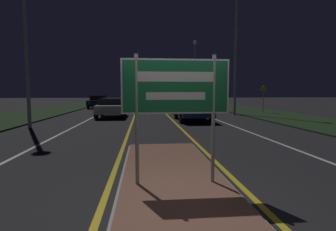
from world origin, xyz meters
name	(u,v)px	position (x,y,z in m)	size (l,w,h in m)	color
ground_plane	(183,210)	(0.00, 0.00, 0.00)	(160.00, 160.00, 0.00)	#232326
median_island	(175,186)	(0.00, 0.94, 0.04)	(2.16, 7.64, 0.10)	#999993
verge_left	(42,112)	(-9.50, 20.00, 0.04)	(5.00, 100.00, 0.08)	#1E3319
verge_right	(250,111)	(9.50, 20.00, 0.04)	(5.00, 100.00, 0.08)	#1E3319
centre_line_yellow_left	(137,109)	(-1.27, 25.00, 0.00)	(0.12, 70.00, 0.01)	gold
centre_line_yellow_right	(160,108)	(1.27, 25.00, 0.00)	(0.12, 70.00, 0.01)	gold
lane_line_white_left	(110,109)	(-4.20, 25.00, 0.00)	(0.12, 70.00, 0.01)	silver
lane_line_white_right	(186,108)	(4.20, 25.00, 0.00)	(0.12, 70.00, 0.01)	silver
edge_line_white_left	(82,109)	(-7.20, 25.00, 0.00)	(0.10, 70.00, 0.01)	silver
edge_line_white_right	(213,108)	(7.20, 25.00, 0.00)	(0.10, 70.00, 0.01)	silver
highway_sign	(176,92)	(0.00, 0.93, 1.81)	(1.99, 0.07, 2.42)	#9E9E99
streetlight_right_near	(236,30)	(6.66, 16.37, 6.61)	(0.47, 0.47, 11.09)	#9E9E99
streetlight_right_far	(195,63)	(6.48, 31.80, 5.81)	(0.55, 0.55, 8.76)	#9E9E99
car_receding_0	(193,109)	(2.51, 12.32, 0.78)	(2.02, 4.13, 1.47)	navy
car_receding_1	(177,104)	(2.53, 20.08, 0.73)	(2.01, 4.67, 1.36)	#B7B7BC
car_approaching_0	(111,107)	(-2.89, 15.29, 0.73)	(1.95, 4.07, 1.34)	silver
car_approaching_1	(98,101)	(-5.73, 26.74, 0.74)	(1.89, 4.68, 1.43)	black
car_approaching_2	(131,99)	(-2.53, 38.19, 0.76)	(1.97, 4.64, 1.41)	#4C514C
warning_sign	(263,96)	(9.60, 17.58, 1.47)	(0.60, 0.06, 2.31)	#9E9E99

